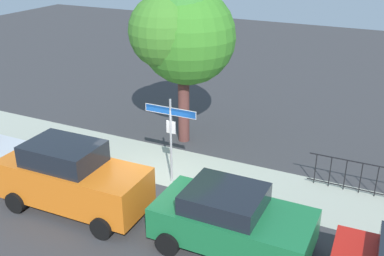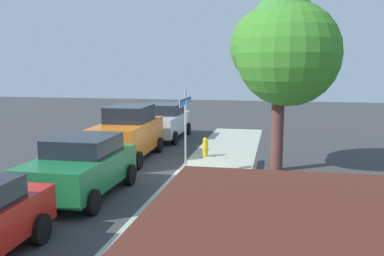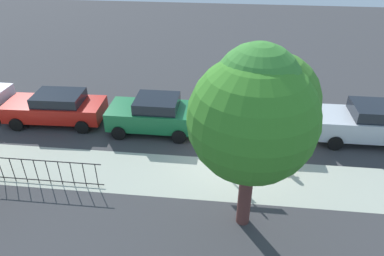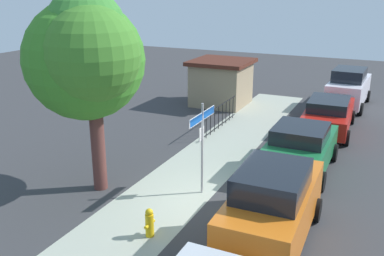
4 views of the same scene
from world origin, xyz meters
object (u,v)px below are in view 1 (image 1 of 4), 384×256
object	(u,v)px
car_orange	(72,178)
fire_hydrant	(104,151)
street_sign	(171,125)
shade_tree	(182,32)
car_green	(231,219)

from	to	relation	value
car_orange	fire_hydrant	world-z (taller)	car_orange
car_orange	street_sign	bearing A→B (deg)	55.01
street_sign	car_orange	distance (m)	3.38
shade_tree	fire_hydrant	bearing A→B (deg)	-119.53
shade_tree	car_green	size ratio (longest dim) A/B	1.52
shade_tree	car_orange	distance (m)	6.67
fire_hydrant	street_sign	bearing A→B (deg)	-4.00
shade_tree	car_orange	size ratio (longest dim) A/B	1.37
shade_tree	car_green	bearing A→B (deg)	-52.67
shade_tree	fire_hydrant	size ratio (longest dim) A/B	7.82
street_sign	fire_hydrant	xyz separation A→B (m)	(-2.84, 0.20, -1.62)
shade_tree	car_orange	xyz separation A→B (m)	(-0.62, -5.81, -3.21)
car_orange	car_green	size ratio (longest dim) A/B	1.11
car_orange	car_green	world-z (taller)	car_orange
street_sign	car_green	bearing A→B (deg)	-38.26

